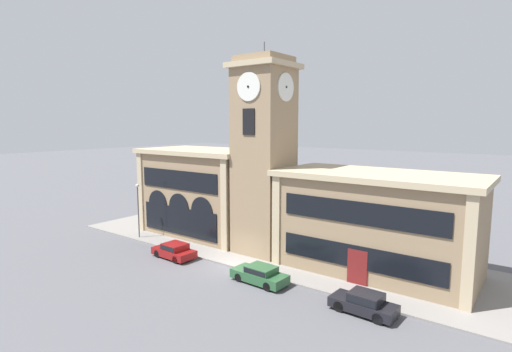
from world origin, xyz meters
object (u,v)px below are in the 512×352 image
object	(u,v)px
parked_car_mid	(260,274)
parked_car_far	(364,303)
parked_car_near	(174,250)
street_lamp	(138,202)

from	to	relation	value
parked_car_mid	parked_car_far	distance (m)	8.01
parked_car_near	street_lamp	distance (m)	8.32
parked_car_far	parked_car_mid	bearing A→B (deg)	2.42
street_lamp	parked_car_mid	bearing A→B (deg)	-6.56
parked_car_near	parked_car_far	world-z (taller)	parked_car_far
parked_car_near	street_lamp	bearing A→B (deg)	-12.06
parked_car_mid	street_lamp	bearing A→B (deg)	-4.13
street_lamp	parked_car_far	bearing A→B (deg)	-4.45
parked_car_near	street_lamp	world-z (taller)	street_lamp
parked_car_near	parked_car_far	distance (m)	17.32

